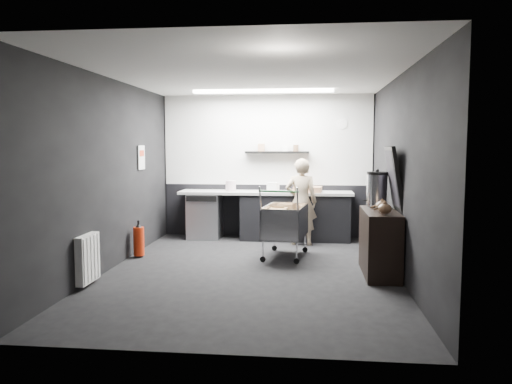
# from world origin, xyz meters

# --- Properties ---
(floor) EXTENTS (5.50, 5.50, 0.00)m
(floor) POSITION_xyz_m (0.00, 0.00, 0.00)
(floor) COLOR black
(floor) RESTS_ON ground
(ceiling) EXTENTS (5.50, 5.50, 0.00)m
(ceiling) POSITION_xyz_m (0.00, 0.00, 2.70)
(ceiling) COLOR silver
(ceiling) RESTS_ON wall_back
(wall_back) EXTENTS (5.50, 0.00, 5.50)m
(wall_back) POSITION_xyz_m (0.00, 2.75, 1.35)
(wall_back) COLOR black
(wall_back) RESTS_ON floor
(wall_front) EXTENTS (5.50, 0.00, 5.50)m
(wall_front) POSITION_xyz_m (0.00, -2.75, 1.35)
(wall_front) COLOR black
(wall_front) RESTS_ON floor
(wall_left) EXTENTS (0.00, 5.50, 5.50)m
(wall_left) POSITION_xyz_m (-2.00, 0.00, 1.35)
(wall_left) COLOR black
(wall_left) RESTS_ON floor
(wall_right) EXTENTS (0.00, 5.50, 5.50)m
(wall_right) POSITION_xyz_m (2.00, 0.00, 1.35)
(wall_right) COLOR black
(wall_right) RESTS_ON floor
(kitchen_wall_panel) EXTENTS (3.95, 0.02, 1.70)m
(kitchen_wall_panel) POSITION_xyz_m (0.00, 2.73, 1.85)
(kitchen_wall_panel) COLOR silver
(kitchen_wall_panel) RESTS_ON wall_back
(dado_panel) EXTENTS (3.95, 0.02, 1.00)m
(dado_panel) POSITION_xyz_m (0.00, 2.73, 0.50)
(dado_panel) COLOR black
(dado_panel) RESTS_ON wall_back
(floating_shelf) EXTENTS (1.20, 0.22, 0.04)m
(floating_shelf) POSITION_xyz_m (0.20, 2.62, 1.62)
(floating_shelf) COLOR black
(floating_shelf) RESTS_ON wall_back
(wall_clock) EXTENTS (0.20, 0.03, 0.20)m
(wall_clock) POSITION_xyz_m (1.40, 2.72, 2.15)
(wall_clock) COLOR white
(wall_clock) RESTS_ON wall_back
(poster) EXTENTS (0.02, 0.30, 0.40)m
(poster) POSITION_xyz_m (-1.98, 1.30, 1.55)
(poster) COLOR white
(poster) RESTS_ON wall_left
(poster_red_band) EXTENTS (0.02, 0.22, 0.10)m
(poster_red_band) POSITION_xyz_m (-1.98, 1.30, 1.62)
(poster_red_band) COLOR red
(poster_red_band) RESTS_ON poster
(radiator) EXTENTS (0.10, 0.50, 0.60)m
(radiator) POSITION_xyz_m (-1.94, -0.90, 0.35)
(radiator) COLOR white
(radiator) RESTS_ON wall_left
(ceiling_strip) EXTENTS (2.40, 0.20, 0.04)m
(ceiling_strip) POSITION_xyz_m (0.00, 1.85, 2.67)
(ceiling_strip) COLOR white
(ceiling_strip) RESTS_ON ceiling
(prep_counter) EXTENTS (3.20, 0.61, 0.90)m
(prep_counter) POSITION_xyz_m (0.14, 2.42, 0.46)
(prep_counter) COLOR black
(prep_counter) RESTS_ON floor
(person) EXTENTS (0.58, 0.39, 1.53)m
(person) POSITION_xyz_m (0.67, 1.97, 0.76)
(person) COLOR beige
(person) RESTS_ON floor
(shopping_cart) EXTENTS (0.73, 1.07, 1.10)m
(shopping_cart) POSITION_xyz_m (0.43, 0.98, 0.52)
(shopping_cart) COLOR silver
(shopping_cart) RESTS_ON floor
(sideboard) EXTENTS (0.50, 1.17, 1.75)m
(sideboard) POSITION_xyz_m (1.77, 0.09, 0.56)
(sideboard) COLOR black
(sideboard) RESTS_ON floor
(fire_extinguisher) EXTENTS (0.17, 0.17, 0.55)m
(fire_extinguisher) POSITION_xyz_m (-1.85, 0.72, 0.27)
(fire_extinguisher) COLOR red
(fire_extinguisher) RESTS_ON floor
(cardboard_box) EXTENTS (0.54, 0.43, 0.10)m
(cardboard_box) POSITION_xyz_m (0.78, 2.37, 0.95)
(cardboard_box) COLOR #A57958
(cardboard_box) RESTS_ON prep_counter
(pink_tub) EXTENTS (0.19, 0.19, 0.19)m
(pink_tub) POSITION_xyz_m (-0.65, 2.42, 1.00)
(pink_tub) COLOR beige
(pink_tub) RESTS_ON prep_counter
(white_container) EXTENTS (0.23, 0.20, 0.17)m
(white_container) POSITION_xyz_m (0.14, 2.37, 0.99)
(white_container) COLOR white
(white_container) RESTS_ON prep_counter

